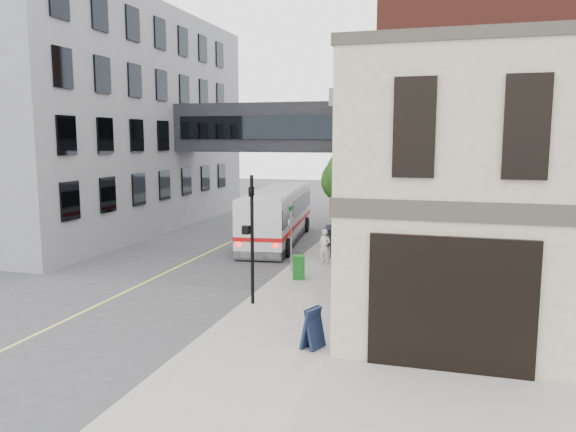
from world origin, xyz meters
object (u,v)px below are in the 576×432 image
Objects in this scene: pedestrian_a at (324,247)px; sandwich_board at (313,328)px; newspaper_box at (299,267)px; pedestrian_b at (338,234)px; pedestrian_c at (329,241)px; bus at (277,213)px.

sandwich_board is at bearing -60.50° from pedestrian_a.
pedestrian_b is at bearing 72.59° from newspaper_box.
pedestrian_c is 4.39m from newspaper_box.
sandwich_board is at bearing -86.37° from newspaper_box.
pedestrian_c is 11.79m from sandwich_board.
pedestrian_b is (-0.06, 3.42, -0.01)m from pedestrian_a.
newspaper_box is (-0.35, -4.36, -0.31)m from pedestrian_c.
pedestrian_a is 1.40× the size of sandwich_board.
pedestrian_a is (3.92, -5.43, -0.69)m from bus.
pedestrian_a is 1.63× the size of newspaper_box.
pedestrian_b reaches higher than sandwich_board.
bus is 11.21× the size of newspaper_box.
pedestrian_a is at bearing -94.58° from pedestrian_c.
pedestrian_c is at bearing 121.83° from sandwich_board.
pedestrian_a is 1.38m from pedestrian_c.
sandwich_board reaches higher than newspaper_box.
bus is 9.17m from newspaper_box.
pedestrian_c reaches higher than sandwich_board.
sandwich_board is (1.98, -13.67, -0.23)m from pedestrian_b.
bus is 4.40m from pedestrian_b.
pedestrian_a is 1.00× the size of pedestrian_c.
pedestrian_b is at bearing 109.92° from pedestrian_a.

